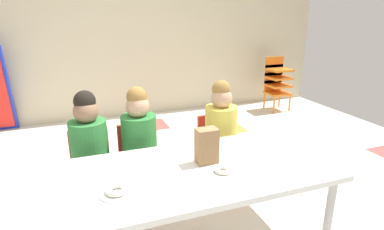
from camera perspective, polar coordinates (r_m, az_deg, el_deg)
The scene contains 11 objects.
ground_plane at distance 2.58m, azimuth -8.14°, elevation -16.04°, with size 6.59×4.79×0.02m.
back_wall at distance 4.52m, azimuth -15.77°, elevation 15.25°, with size 6.59×0.10×2.52m, color beige.
craft_table at distance 1.89m, azimuth -1.67°, elevation -11.17°, with size 1.79×0.79×0.54m.
seated_child_near_camera at distance 2.36m, azimuth -18.14°, elevation -4.58°, with size 0.33×0.33×0.92m.
seated_child_middle_seat at distance 2.39m, azimuth -9.57°, elevation -3.60°, with size 0.32×0.31×0.92m.
seated_child_far_right at distance 2.59m, azimuth 5.16°, elevation -1.74°, with size 0.32×0.31×0.92m.
kid_chair_orange_stack at distance 4.98m, azimuth 15.12°, elevation 6.13°, with size 0.32×0.30×0.80m.
paper_bag_brown at distance 1.92m, azimuth 2.68°, elevation -5.59°, with size 0.13×0.09×0.22m, color #9E754C.
paper_plate_near_edge at distance 1.70m, azimuth -13.42°, elevation -13.57°, with size 0.18×0.18×0.01m, color white.
donut_powdered_on_plate at distance 1.69m, azimuth -13.47°, elevation -13.01°, with size 0.12×0.12×0.03m, color white.
donut_powdered_loose at distance 1.86m, azimuth 5.65°, elevation -9.84°, with size 0.10×0.10×0.03m, color white.
Camera 1 is at (-0.40, -2.10, 1.42)m, focal length 29.48 mm.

